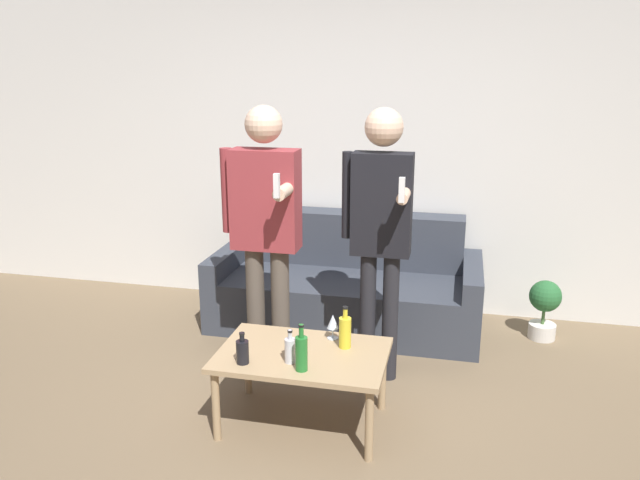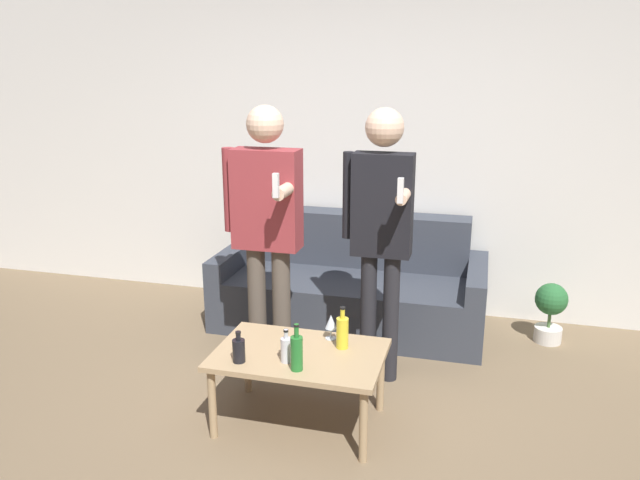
% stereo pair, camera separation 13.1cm
% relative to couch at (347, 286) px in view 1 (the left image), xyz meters
% --- Properties ---
extents(ground_plane, '(16.00, 16.00, 0.00)m').
position_rel_couch_xyz_m(ground_plane, '(-0.00, -1.87, -0.29)').
color(ground_plane, '#756047').
extents(wall_back, '(8.00, 0.06, 2.70)m').
position_rel_couch_xyz_m(wall_back, '(-0.00, 0.44, 1.06)').
color(wall_back, silver).
rests_on(wall_back, ground_plane).
extents(couch, '(2.04, 0.88, 0.83)m').
position_rel_couch_xyz_m(couch, '(0.00, 0.00, 0.00)').
color(couch, '#383D47').
rests_on(couch, ground_plane).
extents(coffee_table, '(0.93, 0.62, 0.44)m').
position_rel_couch_xyz_m(coffee_table, '(0.03, -1.48, 0.10)').
color(coffee_table, tan).
rests_on(coffee_table, ground_plane).
extents(bottle_orange, '(0.07, 0.07, 0.24)m').
position_rel_couch_xyz_m(bottle_orange, '(0.24, -1.37, 0.24)').
color(bottle_orange, yellow).
rests_on(bottle_orange, coffee_table).
extents(bottle_green, '(0.07, 0.07, 0.17)m').
position_rel_couch_xyz_m(bottle_green, '(-0.25, -1.68, 0.22)').
color(bottle_green, black).
rests_on(bottle_green, coffee_table).
extents(bottle_dark, '(0.06, 0.06, 0.19)m').
position_rel_couch_xyz_m(bottle_dark, '(-0.01, -1.61, 0.22)').
color(bottle_dark, silver).
rests_on(bottle_dark, coffee_table).
extents(bottle_yellow, '(0.06, 0.06, 0.26)m').
position_rel_couch_xyz_m(bottle_yellow, '(0.07, -1.68, 0.25)').
color(bottle_yellow, '#23752D').
rests_on(bottle_yellow, coffee_table).
extents(wine_glass_near, '(0.07, 0.07, 0.15)m').
position_rel_couch_xyz_m(wine_glass_near, '(0.15, -1.27, 0.25)').
color(wine_glass_near, silver).
rests_on(wine_glass_near, coffee_table).
extents(person_standing_left, '(0.50, 0.44, 1.74)m').
position_rel_couch_xyz_m(person_standing_left, '(-0.37, -0.88, 0.74)').
color(person_standing_left, brown).
rests_on(person_standing_left, ground_plane).
extents(person_standing_right, '(0.43, 0.43, 1.73)m').
position_rel_couch_xyz_m(person_standing_right, '(0.36, -0.84, 0.76)').
color(person_standing_right, '#232328').
rests_on(person_standing_right, ground_plane).
extents(potted_plant, '(0.23, 0.23, 0.45)m').
position_rel_couch_xyz_m(potted_plant, '(1.48, 0.02, -0.03)').
color(potted_plant, silver).
rests_on(potted_plant, ground_plane).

